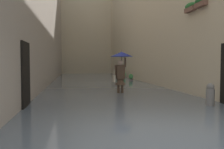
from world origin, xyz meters
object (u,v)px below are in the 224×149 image
(potted_plant_far_left, at_px, (131,78))
(potted_plant_near_left, at_px, (119,74))
(potted_plant_mid_left, at_px, (123,75))
(mooring_bollard, at_px, (210,98))
(person_wading, at_px, (121,64))

(potted_plant_far_left, xyz_separation_m, potted_plant_near_left, (-0.04, -4.97, 0.14))
(potted_plant_far_left, distance_m, potted_plant_near_left, 4.98)
(potted_plant_mid_left, bearing_deg, mooring_bollard, 89.06)
(person_wading, relative_size, potted_plant_far_left, 3.00)
(person_wading, xyz_separation_m, potted_plant_far_left, (-2.30, -7.41, -1.12))
(potted_plant_far_left, relative_size, potted_plant_mid_left, 0.87)
(mooring_bollard, bearing_deg, potted_plant_near_left, -90.82)
(person_wading, bearing_deg, potted_plant_far_left, -107.28)
(potted_plant_far_left, distance_m, potted_plant_mid_left, 3.04)
(potted_plant_mid_left, bearing_deg, person_wading, 77.33)
(potted_plant_far_left, xyz_separation_m, mooring_bollard, (0.19, 11.07, 0.09))
(potted_plant_mid_left, relative_size, potted_plant_near_left, 0.90)
(potted_plant_near_left, bearing_deg, potted_plant_mid_left, 90.02)
(potted_plant_far_left, bearing_deg, mooring_bollard, 89.04)
(mooring_bollard, bearing_deg, person_wading, -60.00)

